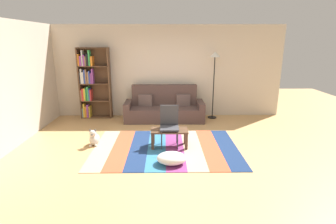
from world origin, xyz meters
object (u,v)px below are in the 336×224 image
(coffee_table, at_px, (169,133))
(folding_chair, at_px, (169,122))
(pouf, at_px, (171,158))
(dog, at_px, (94,138))
(couch, at_px, (164,109))
(standing_lamp, at_px, (215,63))
(tv_remote, at_px, (169,130))
(bookshelf, at_px, (91,83))

(coffee_table, height_order, folding_chair, folding_chair)
(pouf, bearing_deg, dog, 150.65)
(couch, xyz_separation_m, pouf, (0.14, -2.86, -0.22))
(couch, bearing_deg, dog, -129.37)
(standing_lamp, xyz_separation_m, tv_remote, (-1.34, -2.25, -1.21))
(pouf, height_order, standing_lamp, standing_lamp)
(bookshelf, bearing_deg, tv_remote, -46.24)
(standing_lamp, bearing_deg, tv_remote, -120.79)
(bookshelf, bearing_deg, coffee_table, -45.47)
(pouf, xyz_separation_m, folding_chair, (-0.02, 0.92, 0.41))
(dog, distance_m, folding_chair, 1.71)
(pouf, height_order, tv_remote, tv_remote)
(bookshelf, relative_size, coffee_table, 2.59)
(dog, relative_size, tv_remote, 2.65)
(standing_lamp, bearing_deg, couch, -172.64)
(tv_remote, relative_size, folding_chair, 0.17)
(coffee_table, xyz_separation_m, dog, (-1.67, 0.11, -0.16))
(coffee_table, height_order, standing_lamp, standing_lamp)
(couch, bearing_deg, tv_remote, -87.27)
(pouf, bearing_deg, coffee_table, 91.78)
(dog, distance_m, tv_remote, 1.69)
(dog, relative_size, standing_lamp, 0.20)
(couch, relative_size, coffee_table, 2.83)
(standing_lamp, bearing_deg, coffee_table, -121.15)
(bookshelf, height_order, tv_remote, bookshelf)
(standing_lamp, bearing_deg, bookshelf, 178.43)
(dog, xyz_separation_m, tv_remote, (1.66, -0.16, 0.25))
(coffee_table, distance_m, standing_lamp, 2.88)
(couch, height_order, dog, couch)
(folding_chair, bearing_deg, pouf, -63.76)
(bookshelf, bearing_deg, folding_chair, -44.45)
(couch, distance_m, dog, 2.47)
(coffee_table, xyz_separation_m, tv_remote, (-0.01, -0.05, 0.09))
(bookshelf, xyz_separation_m, pouf, (2.29, -3.14, -0.93))
(couch, height_order, pouf, couch)
(standing_lamp, relative_size, folding_chair, 2.16)
(folding_chair, bearing_deg, couch, 118.00)
(tv_remote, distance_m, folding_chair, 0.18)
(coffee_table, relative_size, pouf, 1.44)
(coffee_table, bearing_deg, tv_remote, -102.86)
(couch, xyz_separation_m, coffee_table, (0.11, -2.02, -0.02))
(tv_remote, bearing_deg, bookshelf, 132.61)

